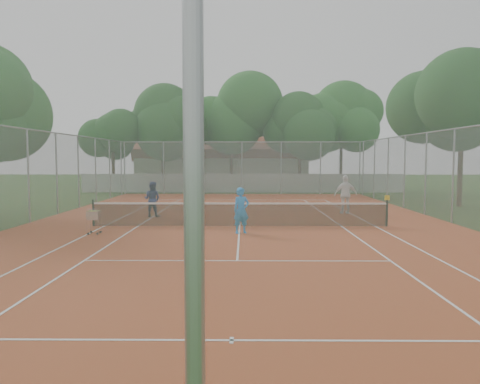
{
  "coord_description": "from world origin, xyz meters",
  "views": [
    {
      "loc": [
        0.19,
        -18.77,
        2.78
      ],
      "look_at": [
        0.0,
        1.5,
        1.3
      ],
      "focal_mm": 35.0,
      "sensor_mm": 36.0,
      "label": 1
    }
  ],
  "objects_px": {
    "player_near": "(241,210)",
    "ball_hopper": "(94,221)",
    "tennis_net": "(240,214)",
    "player_far_left": "(152,199)",
    "clubhouse": "(223,164)",
    "player_far_right": "(346,194)"
  },
  "relations": [
    {
      "from": "player_near",
      "to": "player_far_right",
      "type": "distance_m",
      "value": 7.93
    },
    {
      "from": "clubhouse",
      "to": "player_far_right",
      "type": "xyz_separation_m",
      "value": [
        7.2,
        -24.71,
        -1.22
      ]
    },
    {
      "from": "clubhouse",
      "to": "ball_hopper",
      "type": "distance_m",
      "value": 31.26
    },
    {
      "from": "ball_hopper",
      "to": "clubhouse",
      "type": "bearing_deg",
      "value": 78.42
    },
    {
      "from": "clubhouse",
      "to": "player_far_left",
      "type": "bearing_deg",
      "value": -94.67
    },
    {
      "from": "ball_hopper",
      "to": "tennis_net",
      "type": "bearing_deg",
      "value": 15.69
    },
    {
      "from": "player_near",
      "to": "tennis_net",
      "type": "bearing_deg",
      "value": 68.5
    },
    {
      "from": "tennis_net",
      "to": "ball_hopper",
      "type": "height_order",
      "value": "tennis_net"
    },
    {
      "from": "tennis_net",
      "to": "clubhouse",
      "type": "height_order",
      "value": "clubhouse"
    },
    {
      "from": "player_near",
      "to": "ball_hopper",
      "type": "bearing_deg",
      "value": 158.98
    },
    {
      "from": "player_far_right",
      "to": "player_near",
      "type": "bearing_deg",
      "value": 47.21
    },
    {
      "from": "tennis_net",
      "to": "ball_hopper",
      "type": "bearing_deg",
      "value": -158.71
    },
    {
      "from": "player_near",
      "to": "ball_hopper",
      "type": "distance_m",
      "value": 5.35
    },
    {
      "from": "clubhouse",
      "to": "player_far_right",
      "type": "relative_size",
      "value": 8.54
    },
    {
      "from": "player_far_left",
      "to": "ball_hopper",
      "type": "bearing_deg",
      "value": 90.68
    },
    {
      "from": "player_far_left",
      "to": "player_far_right",
      "type": "xyz_separation_m",
      "value": [
        9.33,
        1.32,
        0.13
      ]
    },
    {
      "from": "player_far_right",
      "to": "clubhouse",
      "type": "bearing_deg",
      "value": -76.31
    },
    {
      "from": "player_near",
      "to": "ball_hopper",
      "type": "height_order",
      "value": "player_near"
    },
    {
      "from": "player_near",
      "to": "player_far_left",
      "type": "distance_m",
      "value": 6.34
    },
    {
      "from": "player_near",
      "to": "ball_hopper",
      "type": "relative_size",
      "value": 1.8
    },
    {
      "from": "tennis_net",
      "to": "player_far_left",
      "type": "distance_m",
      "value": 5.1
    },
    {
      "from": "tennis_net",
      "to": "player_far_left",
      "type": "xyz_separation_m",
      "value": [
        -4.13,
        2.98,
        0.34
      ]
    }
  ]
}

